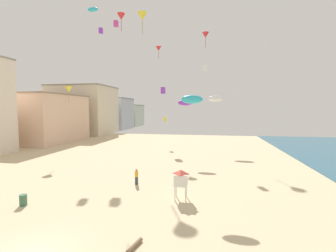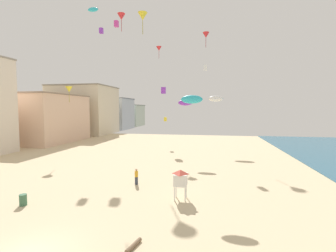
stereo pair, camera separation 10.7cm
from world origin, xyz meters
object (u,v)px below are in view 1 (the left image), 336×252
object	(u,v)px
kite_flyer	(137,176)
kite_cyan_parafoil_2	(93,9)
kite_yellow_delta_2	(69,89)
kite_cyan_parafoil	(192,99)
kite_purple_box	(101,31)
beach_trash_bin	(23,200)
driftwood_log	(135,245)
kite_white_parafoil	(216,99)
kite_red_delta	(121,17)
kite_yellow_delta	(142,16)
kite_purple_parafoil	(185,103)
kite_red_delta_3	(206,35)
kite_magenta_box	(116,24)
lifeguard_stand	(181,178)
kite_yellow_box	(165,119)
kite_red_delta_2	(159,49)
kite_purple_box_2	(163,90)
kite_white_box	(205,68)

from	to	relation	value
kite_flyer	kite_cyan_parafoil_2	xyz separation A→B (m)	(-8.56, 8.08, 20.30)
kite_yellow_delta_2	kite_cyan_parafoil_2	size ratio (longest dim) A/B	1.72
kite_cyan_parafoil	kite_purple_box	size ratio (longest dim) A/B	2.27
beach_trash_bin	kite_cyan_parafoil	xyz separation A→B (m)	(12.87, 7.07, 8.20)
driftwood_log	kite_white_parafoil	distance (m)	35.51
kite_red_delta	kite_yellow_delta	distance (m)	8.43
kite_yellow_delta_2	kite_purple_box	distance (m)	12.35
kite_purple_parafoil	kite_red_delta	bearing A→B (deg)	-147.55
kite_white_parafoil	kite_red_delta_3	bearing A→B (deg)	136.10
kite_purple_parafoil	kite_red_delta_3	bearing A→B (deg)	74.92
kite_magenta_box	lifeguard_stand	bearing A→B (deg)	-57.06
kite_flyer	kite_yellow_box	size ratio (longest dim) A/B	1.99
kite_red_delta	kite_purple_parafoil	size ratio (longest dim) A/B	1.07
kite_magenta_box	kite_white_parafoil	size ratio (longest dim) A/B	0.40
lifeguard_stand	kite_yellow_delta_2	xyz separation A→B (m)	(-20.66, 16.12, 9.11)
kite_yellow_box	kite_red_delta	bearing A→B (deg)	-101.89
kite_flyer	kite_magenta_box	xyz separation A→B (m)	(-10.33, 20.49, 22.77)
kite_purple_parafoil	kite_white_parafoil	xyz separation A→B (m)	(4.91, 8.52, 0.97)
kite_yellow_box	kite_yellow_delta	bearing A→B (deg)	-108.33
kite_yellow_delta	kite_yellow_delta_2	bearing A→B (deg)	-160.01
kite_yellow_delta_2	kite_red_delta_2	bearing A→B (deg)	41.65
lifeguard_stand	kite_cyan_parafoil	size ratio (longest dim) A/B	1.21
kite_flyer	kite_cyan_parafoil	distance (m)	9.53
kite_cyan_parafoil	kite_red_delta_3	bearing A→B (deg)	88.50
kite_purple_box_2	kite_yellow_delta_2	bearing A→B (deg)	-141.10
kite_red_delta_2	kite_cyan_parafoil_2	size ratio (longest dim) A/B	1.59
kite_purple_box	kite_purple_box_2	size ratio (longest dim) A/B	0.72
lifeguard_stand	kite_cyan_parafoil_2	xyz separation A→B (m)	(-13.50, 11.17, 19.38)
kite_red_delta_2	kite_purple_box	size ratio (longest dim) A/B	2.57
kite_purple_parafoil	kite_cyan_parafoil_2	bearing A→B (deg)	-151.13
driftwood_log	kite_yellow_box	xyz separation A→B (m)	(-5.06, 35.31, 5.50)
driftwood_log	kite_yellow_box	world-z (taller)	kite_yellow_box
kite_flyer	kite_yellow_delta_2	bearing A→B (deg)	57.65
kite_red_delta	kite_red_delta_3	bearing A→B (deg)	54.71
kite_cyan_parafoil	kite_yellow_box	distance (m)	25.55
kite_yellow_delta	kite_purple_box_2	bearing A→B (deg)	72.20
kite_yellow_box	kite_purple_box_2	bearing A→B (deg)	-114.19
beach_trash_bin	kite_purple_box	bearing A→B (deg)	101.19
beach_trash_bin	driftwood_log	xyz separation A→B (m)	(10.58, -3.95, -0.33)
kite_cyan_parafoil	kite_magenta_box	xyz separation A→B (m)	(-15.90, 20.11, 15.04)
kite_white_parafoil	kite_purple_box_2	bearing A→B (deg)	175.09
lifeguard_stand	kite_white_box	distance (m)	22.97
beach_trash_bin	kite_purple_parafoil	xyz separation A→B (m)	(10.68, 21.36, 8.25)
kite_cyan_parafoil_2	kite_white_parafoil	bearing A→B (deg)	41.86
kite_flyer	driftwood_log	size ratio (longest dim) A/B	1.17
kite_purple_parafoil	kite_white_parafoil	bearing A→B (deg)	60.03
kite_red_delta_2	kite_purple_box	bearing A→B (deg)	-145.04
kite_cyan_parafoil	kite_purple_box_2	xyz separation A→B (m)	(-7.61, 23.69, 2.76)
kite_purple_parafoil	kite_cyan_parafoil	size ratio (longest dim) A/B	1.07
driftwood_log	kite_red_delta_2	distance (m)	40.59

